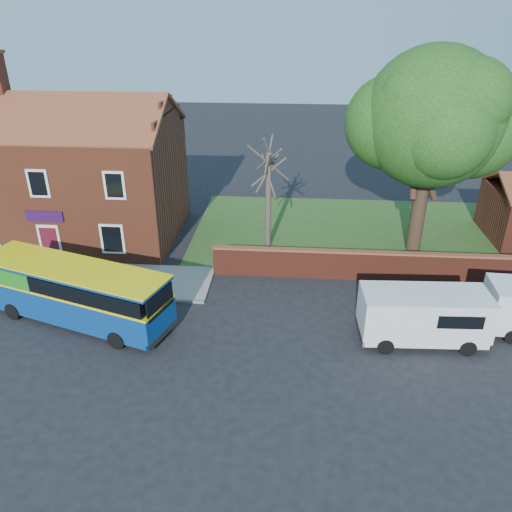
{
  "coord_description": "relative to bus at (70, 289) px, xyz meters",
  "views": [
    {
      "loc": [
        6.05,
        -16.08,
        12.66
      ],
      "look_at": [
        4.4,
        5.0,
        2.12
      ],
      "focal_mm": 35.0,
      "sensor_mm": 36.0,
      "label": 1
    }
  ],
  "objects": [
    {
      "name": "grass_strip",
      "position": [
        16.62,
        10.78,
        -1.53
      ],
      "size": [
        26.0,
        12.0,
        0.04
      ],
      "primitive_type": "cube",
      "color": "#426B28",
      "rests_on": "ground"
    },
    {
      "name": "bare_tree",
      "position": [
        8.29,
        8.25,
        1.64
      ],
      "size": [
        2.33,
        2.77,
        6.21
      ],
      "color": "#4C4238",
      "rests_on": "ground"
    },
    {
      "name": "large_tree",
      "position": [
        16.82,
        8.74,
        5.8
      ],
      "size": [
        9.2,
        7.28,
        11.22
      ],
      "color": "black",
      "rests_on": "ground"
    },
    {
      "name": "shop_building",
      "position": [
        -3.4,
        9.28,
        1.87
      ],
      "size": [
        12.3,
        8.13,
        10.5
      ],
      "color": "brown",
      "rests_on": "ground"
    },
    {
      "name": "van_near",
      "position": [
        15.25,
        -0.41,
        -0.27
      ],
      "size": [
        5.26,
        2.33,
        2.27
      ],
      "rotation": [
        0.0,
        0.0,
        0.04
      ],
      "color": "white",
      "rests_on": "ground"
    },
    {
      "name": "ground",
      "position": [
        3.62,
        -2.22,
        -1.55
      ],
      "size": [
        120.0,
        120.0,
        0.0
      ],
      "primitive_type": "plane",
      "color": "black",
      "rests_on": "ground"
    },
    {
      "name": "kerb",
      "position": [
        -3.38,
        1.78,
        -1.48
      ],
      "size": [
        18.0,
        0.15,
        0.14
      ],
      "primitive_type": "cube",
      "color": "slate",
      "rests_on": "ground"
    },
    {
      "name": "pavement",
      "position": [
        -3.38,
        3.53,
        -1.49
      ],
      "size": [
        18.0,
        3.5,
        0.12
      ],
      "primitive_type": "cube",
      "color": "gray",
      "rests_on": "ground"
    },
    {
      "name": "bus",
      "position": [
        0.0,
        0.0,
        0.0
      ],
      "size": [
        9.15,
        4.92,
        2.71
      ],
      "rotation": [
        0.0,
        0.0,
        -0.32
      ],
      "color": "navy",
      "rests_on": "ground"
    },
    {
      "name": "boundary_wall",
      "position": [
        16.62,
        4.78,
        -0.73
      ],
      "size": [
        22.0,
        0.38,
        1.6
      ],
      "color": "maroon",
      "rests_on": "ground"
    }
  ]
}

